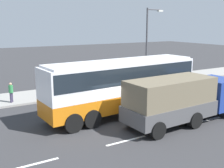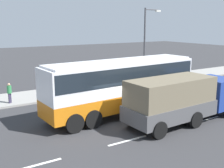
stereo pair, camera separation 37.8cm
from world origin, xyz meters
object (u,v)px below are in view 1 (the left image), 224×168
Objects in this scene: coach_bus at (122,81)px; cargo_truck at (182,98)px; pedestrian_near_curb at (11,91)px; street_lamp at (148,42)px.

cargo_truck is at bearing -59.47° from coach_bus.
pedestrian_near_curb is at bearing 128.62° from cargo_truck.
cargo_truck is at bearing -6.41° from pedestrian_near_curb.
pedestrian_near_curb is at bearing 177.52° from street_lamp.
coach_bus reaches higher than pedestrian_near_curb.
cargo_truck is 1.12× the size of street_lamp.
pedestrian_near_curb is at bearing 130.60° from coach_bus.
coach_bus is 1.52× the size of street_lamp.
coach_bus is 1.36× the size of cargo_truck.
pedestrian_near_curb is 0.21× the size of street_lamp.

